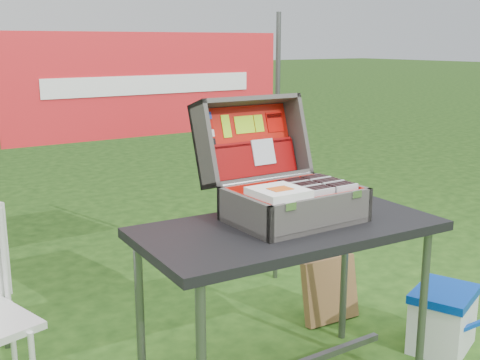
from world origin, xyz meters
TOP-DOWN VIEW (x-y plane):
  - table at (0.08, -0.01)m, footprint 1.29×0.69m
  - table_top at (0.08, -0.01)m, footprint 1.29×0.69m
  - table_leg_fr at (0.65, -0.27)m, footprint 0.04×0.04m
  - table_leg_bl at (-0.49, 0.24)m, footprint 0.04×0.04m
  - table_leg_br at (0.65, 0.24)m, footprint 0.04×0.04m
  - suitcase at (0.14, 0.08)m, footprint 0.53×0.54m
  - suitcase_base_bottom at (0.14, 0.02)m, footprint 0.53×0.38m
  - suitcase_base_wall_front at (0.14, -0.16)m, footprint 0.53×0.02m
  - suitcase_base_wall_back at (0.14, 0.20)m, footprint 0.53×0.02m
  - suitcase_base_wall_left at (-0.12, 0.02)m, footprint 0.02×0.38m
  - suitcase_base_wall_right at (0.39, 0.02)m, footprint 0.02×0.38m
  - suitcase_liner_floor at (0.14, 0.02)m, footprint 0.49×0.34m
  - suitcase_latch_left at (-0.04, -0.17)m, footprint 0.05×0.01m
  - suitcase_latch_right at (0.31, -0.17)m, footprint 0.05×0.01m
  - suitcase_hinge at (0.14, 0.21)m, footprint 0.48×0.02m
  - suitcase_lid_back at (0.14, 0.39)m, footprint 0.53×0.13m
  - suitcase_lid_rim_far at (0.14, 0.39)m, footprint 0.53×0.14m
  - suitcase_lid_rim_near at (0.14, 0.28)m, footprint 0.53×0.14m
  - suitcase_lid_rim_left at (-0.12, 0.34)m, footprint 0.02×0.25m
  - suitcase_lid_rim_right at (0.39, 0.34)m, footprint 0.02×0.25m
  - suitcase_lid_liner at (0.14, 0.38)m, footprint 0.49×0.10m
  - suitcase_liner_wall_front at (0.14, -0.14)m, footprint 0.49×0.01m
  - suitcase_liner_wall_back at (0.14, 0.19)m, footprint 0.49×0.01m
  - suitcase_liner_wall_left at (-0.11, 0.02)m, footprint 0.01×0.34m
  - suitcase_liner_wall_right at (0.38, 0.02)m, footprint 0.01×0.34m
  - suitcase_lid_pocket at (0.14, 0.34)m, footprint 0.47×0.08m
  - suitcase_pocket_edge at (0.14, 0.35)m, footprint 0.46×0.03m
  - suitcase_pocket_cd at (0.19, 0.33)m, footprint 0.12×0.04m
  - lid_sticker_cc_a at (-0.06, 0.42)m, footprint 0.05×0.01m
  - lid_sticker_cc_b at (-0.06, 0.40)m, footprint 0.05×0.01m
  - lid_sticker_cc_c at (-0.06, 0.39)m, footprint 0.05×0.01m
  - lid_sticker_cc_d at (-0.06, 0.38)m, footprint 0.05×0.01m
  - lid_card_neon_tall at (0.04, 0.40)m, footprint 0.04×0.03m
  - lid_card_neon_main at (0.14, 0.40)m, footprint 0.10×0.03m
  - lid_card_neon_small at (0.22, 0.40)m, footprint 0.05×0.03m
  - lid_sticker_band at (0.31, 0.40)m, footprint 0.09×0.03m
  - lid_sticker_band_bar at (0.31, 0.41)m, footprint 0.09×0.01m
  - cd_left_0 at (0.17, -0.12)m, footprint 0.12×0.01m
  - cd_left_1 at (0.17, -0.10)m, footprint 0.12×0.01m
  - cd_left_2 at (0.17, -0.08)m, footprint 0.12×0.01m
  - cd_left_3 at (0.17, -0.06)m, footprint 0.12×0.01m
  - cd_left_4 at (0.17, -0.04)m, footprint 0.12×0.01m
  - cd_left_5 at (0.17, -0.02)m, footprint 0.12×0.01m
  - cd_left_6 at (0.17, 0.00)m, footprint 0.12×0.01m
  - cd_left_7 at (0.17, 0.02)m, footprint 0.12×0.01m
  - cd_left_8 at (0.17, 0.04)m, footprint 0.12×0.01m
  - cd_left_9 at (0.17, 0.07)m, footprint 0.12×0.01m
  - cd_left_10 at (0.17, 0.09)m, footprint 0.12×0.01m
  - cd_left_11 at (0.17, 0.11)m, footprint 0.12×0.01m
  - cd_right_0 at (0.30, -0.12)m, footprint 0.12×0.01m
  - cd_right_1 at (0.30, -0.10)m, footprint 0.12×0.01m
  - cd_right_2 at (0.30, -0.08)m, footprint 0.12×0.01m
  - cd_right_3 at (0.30, -0.06)m, footprint 0.12×0.01m
  - cd_right_4 at (0.30, -0.04)m, footprint 0.12×0.01m
  - cd_right_5 at (0.30, -0.02)m, footprint 0.12×0.01m
  - cd_right_6 at (0.30, 0.00)m, footprint 0.12×0.01m
  - cd_right_7 at (0.30, 0.02)m, footprint 0.12×0.01m
  - cd_right_8 at (0.30, 0.04)m, footprint 0.12×0.01m
  - cd_right_9 at (0.30, 0.07)m, footprint 0.12×0.01m
  - cd_right_10 at (0.30, 0.09)m, footprint 0.12×0.01m
  - cd_right_11 at (0.30, 0.11)m, footprint 0.12×0.01m
  - songbook_0 at (-0.00, -0.05)m, footprint 0.20×0.20m
  - songbook_1 at (-0.00, -0.05)m, footprint 0.20×0.20m
  - songbook_2 at (-0.00, -0.05)m, footprint 0.20×0.20m
  - songbook_3 at (-0.00, -0.05)m, footprint 0.20×0.20m
  - songbook_4 at (-0.00, -0.05)m, footprint 0.20×0.20m
  - songbook_5 at (-0.00, -0.05)m, footprint 0.20×0.20m
  - songbook_graphic at (-0.00, -0.06)m, footprint 0.09×0.07m
  - cooler at (1.00, -0.12)m, footprint 0.43×0.39m
  - cooler_body at (1.00, -0.12)m, footprint 0.41×0.36m
  - cooler_lid at (1.00, -0.12)m, footprint 0.43×0.39m
  - cooler_handle at (1.00, -0.26)m, footprint 0.21×0.02m
  - chair_leg_br at (-0.91, 0.64)m, footprint 0.02×0.02m
  - chair_upright_right at (-0.91, 0.66)m, footprint 0.02×0.02m
  - cardboard_box at (0.73, 0.44)m, footprint 0.34×0.14m
  - banner_post_right at (0.85, 1.10)m, footprint 0.03×0.03m
  - banner at (0.00, 1.09)m, footprint 1.60×0.02m
  - banner_text at (0.00, 1.08)m, footprint 1.20×0.00m

SIDE VIEW (x-z plane):
  - cooler_body at x=1.00m, z-range 0.00..0.27m
  - cooler at x=1.00m, z-range 0.00..0.31m
  - cooler_handle at x=1.00m, z-range 0.16..0.18m
  - cardboard_box at x=0.73m, z-range 0.00..0.36m
  - chair_leg_br at x=-0.91m, z-range 0.00..0.44m
  - cooler_lid at x=1.00m, z-range 0.27..0.31m
  - table_leg_fr at x=0.65m, z-range 0.00..0.75m
  - table_leg_bl at x=-0.49m, z-range 0.00..0.75m
  - table_leg_br at x=0.65m, z-range 0.00..0.75m
  - table at x=0.08m, z-range 0.00..0.79m
  - chair_upright_right at x=-0.91m, z-range 0.44..0.85m
  - table_top at x=0.08m, z-range 0.75..0.79m
  - suitcase_base_bottom at x=0.14m, z-range 0.79..0.81m
  - suitcase_liner_floor at x=0.14m, z-range 0.81..0.81m
  - banner_post_right at x=0.85m, z-range 0.00..1.70m
  - suitcase_base_wall_front at x=0.14m, z-range 0.79..0.93m
  - suitcase_base_wall_back at x=0.14m, z-range 0.79..0.93m
  - suitcase_base_wall_left at x=-0.12m, z-range 0.79..0.93m
  - suitcase_base_wall_right at x=0.39m, z-range 0.79..0.93m
  - suitcase_liner_wall_front at x=0.14m, z-range 0.81..0.93m
  - suitcase_liner_wall_back at x=0.14m, z-range 0.81..0.93m
  - suitcase_liner_wall_left at x=-0.11m, z-range 0.81..0.93m
  - suitcase_liner_wall_right at x=0.38m, z-range 0.81..0.93m
  - cd_left_0 at x=0.17m, z-range 0.81..0.95m
  - cd_left_1 at x=0.17m, z-range 0.81..0.95m
  - cd_left_2 at x=0.17m, z-range 0.81..0.95m
  - cd_left_3 at x=0.17m, z-range 0.81..0.95m
  - cd_left_4 at x=0.17m, z-range 0.81..0.95m
  - cd_left_5 at x=0.17m, z-range 0.81..0.95m
  - cd_left_6 at x=0.17m, z-range 0.81..0.95m
  - cd_left_7 at x=0.17m, z-range 0.81..0.95m
  - cd_left_8 at x=0.17m, z-range 0.81..0.95m
  - cd_left_9 at x=0.17m, z-range 0.81..0.95m
  - cd_left_10 at x=0.17m, z-range 0.81..0.95m
  - cd_left_11 at x=0.17m, z-range 0.81..0.95m
  - cd_right_0 at x=0.30m, z-range 0.81..0.95m
  - cd_right_1 at x=0.30m, z-range 0.81..0.95m
  - cd_right_2 at x=0.30m, z-range 0.81..0.95m
  - cd_right_3 at x=0.30m, z-range 0.81..0.95m
  - cd_right_4 at x=0.30m, z-range 0.81..0.95m
  - cd_right_5 at x=0.30m, z-range 0.81..0.95m
  - cd_right_6 at x=0.30m, z-range 0.81..0.95m
  - cd_right_7 at x=0.30m, z-range 0.81..0.95m
  - cd_right_8 at x=0.30m, z-range 0.81..0.95m
  - cd_right_9 at x=0.30m, z-range 0.81..0.95m
  - cd_right_10 at x=0.30m, z-range 0.81..0.95m
  - cd_right_11 at x=0.30m, z-range 0.81..0.95m
  - suitcase_lid_rim_near at x=0.14m, z-range 0.89..0.95m
  - suitcase_latch_left at x=-0.04m, z-range 0.90..0.93m
  - suitcase_latch_right at x=0.31m, z-range 0.90..0.93m
  - suitcase_hinge at x=0.14m, z-range 0.92..0.94m
  - songbook_0 at x=0.00m, z-range 0.93..0.93m
  - songbook_1 at x=0.00m, z-range 0.93..0.94m
  - songbook_2 at x=0.00m, z-range 0.94..0.94m
  - songbook_3 at x=0.00m, z-range 0.94..0.95m
  - songbook_4 at x=0.00m, z-range 0.95..0.95m
  - songbook_5 at x=0.00m, z-range 0.95..0.96m
  - songbook_graphic at x=0.00m, z-range 0.96..0.96m
  - suitcase_lid_pocket at x=0.14m, z-range 0.92..1.07m
  - suitcase at x=0.14m, z-range 0.79..1.27m
  - suitcase_pocket_cd at x=0.19m, z-range 0.97..1.09m
  - suitcase_pocket_edge at x=0.14m, z-range 1.06..1.08m
  - suitcase_lid_back at x=0.14m, z-range 0.89..1.25m
  - suitcase_lid_liner at x=0.14m, z-range 0.91..1.23m
  - suitcase_lid_rim_left at x=-0.12m, z-range 0.89..1.29m
  - suitcase_lid_rim_right at x=0.39m, z-range 0.89..1.29m
  - lid_sticker_cc_d at x=-0.06m, z-range 1.07..1.11m
  - lid_sticker_cc_c at x=-0.06m, z-range 1.11..1.14m
  - lid_card_neon_tall at x=0.04m, z-range 1.10..1.20m
  - lid_card_neon_main at x=0.14m, z-range 1.11..1.19m
  - lid_card_neon_small at x=0.22m, z-range 1.11..1.19m
  - lid_sticker_band at x=0.31m, z-range 1.11..1.20m
  - lid_sticker_cc_b at x=-0.06m, z-range 1.15..1.18m
  - lid_sticker_band_bar at x=0.31m, z-range 1.17..1.19m
  - lid_sticker_cc_a at x=-0.06m, z-range 1.19..1.22m
  - suitcase_lid_rim_far at x=0.14m, z-range 1.23..1.29m
  - banner at x=0.00m, z-range 1.02..1.58m
  - banner_text at x=0.00m, z-range 1.25..1.35m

